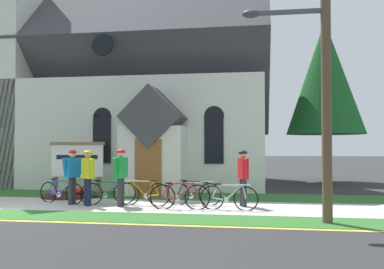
{
  "coord_description": "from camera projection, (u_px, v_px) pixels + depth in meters",
  "views": [
    {
      "loc": [
        7.34,
        -10.75,
        1.82
      ],
      "look_at": [
        5.08,
        3.84,
        2.26
      ],
      "focal_mm": 38.94,
      "sensor_mm": 36.0,
      "label": 1
    }
  ],
  "objects": [
    {
      "name": "church_lawn",
      "position": [
        90.0,
        194.0,
        15.89
      ],
      "size": [
        24.0,
        2.5,
        0.01
      ],
      "primitive_type": "cube",
      "color": "#2D6628",
      "rests_on": "ground"
    },
    {
      "name": "bicycle_orange",
      "position": [
        180.0,
        196.0,
        12.07
      ],
      "size": [
        1.75,
        0.2,
        0.81
      ],
      "color": "black",
      "rests_on": "ground"
    },
    {
      "name": "ground",
      "position": [
        59.0,
        195.0,
        15.64
      ],
      "size": [
        140.0,
        140.0,
        0.0
      ],
      "primitive_type": "plane",
      "color": "#2B2B2D"
    },
    {
      "name": "sidewalk_slab",
      "position": [
        57.0,
        204.0,
        13.28
      ],
      "size": [
        32.0,
        2.78,
        0.01
      ],
      "primitive_type": "cube",
      "color": "#B7B5AD",
      "rests_on": "ground"
    },
    {
      "name": "bicycle_yellow",
      "position": [
        144.0,
        193.0,
        12.87
      ],
      "size": [
        1.72,
        0.25,
        0.83
      ],
      "color": "black",
      "rests_on": "ground"
    },
    {
      "name": "roadside_conifer",
      "position": [
        325.0,
        78.0,
        21.4
      ],
      "size": [
        3.96,
        3.96,
        8.33
      ],
      "color": "#4C3823",
      "rests_on": "ground"
    },
    {
      "name": "bicycle_silver",
      "position": [
        194.0,
        193.0,
        12.95
      ],
      "size": [
        1.72,
        0.12,
        0.82
      ],
      "color": "black",
      "rests_on": "ground"
    },
    {
      "name": "church_building",
      "position": [
        121.0,
        91.0,
        21.06
      ],
      "size": [
        13.79,
        9.98,
        14.24
      ],
      "color": "silver",
      "rests_on": "ground"
    },
    {
      "name": "cyclist_in_red_jersey",
      "position": [
        121.0,
        172.0,
        12.69
      ],
      "size": [
        0.31,
        0.74,
        1.75
      ],
      "color": "#2D2D33",
      "rests_on": "ground"
    },
    {
      "name": "church_sign",
      "position": [
        77.0,
        161.0,
        15.64
      ],
      "size": [
        2.1,
        0.26,
        2.0
      ],
      "color": "#7F6047",
      "rests_on": "ground"
    },
    {
      "name": "bicycle_green",
      "position": [
        229.0,
        197.0,
        11.96
      ],
      "size": [
        1.69,
        0.24,
        0.79
      ],
      "color": "black",
      "rests_on": "ground"
    },
    {
      "name": "cyclist_in_orange_jersey",
      "position": [
        243.0,
        173.0,
        12.67
      ],
      "size": [
        0.36,
        0.73,
        1.72
      ],
      "color": "#2D2D33",
      "rests_on": "ground"
    },
    {
      "name": "cyclist_in_yellow_jersey",
      "position": [
        72.0,
        172.0,
        13.07
      ],
      "size": [
        0.36,
        0.71,
        1.73
      ],
      "color": "#2D2D33",
      "rests_on": "ground"
    },
    {
      "name": "bicycle_blue",
      "position": [
        61.0,
        192.0,
        13.39
      ],
      "size": [
        1.7,
        0.51,
        0.81
      ],
      "color": "black",
      "rests_on": "ground"
    },
    {
      "name": "flower_bed",
      "position": [
        70.0,
        195.0,
        15.07
      ],
      "size": [
        2.06,
        2.06,
        0.34
      ],
      "color": "#382319",
      "rests_on": "ground"
    },
    {
      "name": "bicycle_black",
      "position": [
        108.0,
        193.0,
        13.15
      ],
      "size": [
        1.65,
        0.63,
        0.8
      ],
      "color": "black",
      "rests_on": "ground"
    },
    {
      "name": "utility_pole",
      "position": [
        321.0,
        49.0,
        10.1
      ],
      "size": [
        3.12,
        0.28,
        7.54
      ],
      "color": "brown",
      "rests_on": "ground"
    },
    {
      "name": "cyclist_in_white_jersey",
      "position": [
        88.0,
        173.0,
        12.8
      ],
      "size": [
        0.5,
        0.63,
        1.71
      ],
      "color": "#191E38",
      "rests_on": "ground"
    },
    {
      "name": "grass_verge",
      "position": [
        19.0,
        214.0,
        11.17
      ],
      "size": [
        32.0,
        1.49,
        0.01
      ],
      "primitive_type": "cube",
      "color": "#2D6628",
      "rests_on": "ground"
    }
  ]
}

